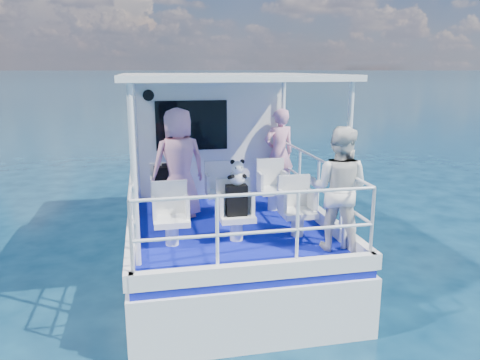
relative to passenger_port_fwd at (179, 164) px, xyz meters
name	(u,v)px	position (x,y,z in m)	size (l,w,h in m)	color
ground	(224,267)	(0.69, -0.11, -1.79)	(2000.00, 2000.00, 0.00)	#072137
hull	(215,246)	(0.69, 0.89, -1.79)	(3.00, 7.00, 1.60)	white
deck	(214,203)	(0.69, 0.89, -0.94)	(2.90, 6.90, 0.10)	#0A1089
cabin	(204,132)	(0.69, 2.19, 0.21)	(2.85, 2.00, 2.20)	white
canopy	(224,77)	(0.69, -0.31, 1.35)	(3.00, 3.20, 0.08)	white
canopy_posts	(225,153)	(0.69, -0.36, 0.21)	(2.77, 2.97, 2.20)	white
railings	(229,196)	(0.69, -0.69, -0.39)	(2.84, 3.59, 1.00)	white
seat_port_fwd	(167,205)	(-0.21, 0.09, -0.70)	(0.48, 0.46, 0.38)	white
seat_center_fwd	(221,202)	(0.69, 0.09, -0.70)	(0.48, 0.46, 0.38)	white
seat_stbd_fwd	(273,199)	(1.59, 0.09, -0.70)	(0.48, 0.46, 0.38)	white
seat_port_aft	(172,231)	(-0.21, -1.21, -0.70)	(0.48, 0.46, 0.38)	white
seat_center_aft	(236,227)	(0.69, -1.21, -0.70)	(0.48, 0.46, 0.38)	white
seat_stbd_aft	(298,223)	(1.59, -1.21, -0.70)	(0.48, 0.46, 0.38)	white
passenger_port_fwd	(179,164)	(0.00, 0.00, 0.00)	(0.66, 0.47, 1.77)	pink
passenger_stbd_fwd	(279,153)	(1.94, 0.96, -0.06)	(0.60, 0.39, 1.65)	pink
passenger_stbd_aft	(339,189)	(1.94, -1.79, -0.06)	(0.80, 0.62, 1.65)	silver
backpack_port	(165,180)	(-0.22, 0.07, -0.28)	(0.34, 0.19, 0.45)	black
backpack_center	(237,200)	(0.68, -1.26, -0.29)	(0.29, 0.16, 0.43)	black
compact_camera	(165,165)	(-0.22, 0.06, -0.03)	(0.09, 0.06, 0.06)	black
panda	(237,172)	(0.70, -1.25, 0.10)	(0.23, 0.19, 0.35)	silver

